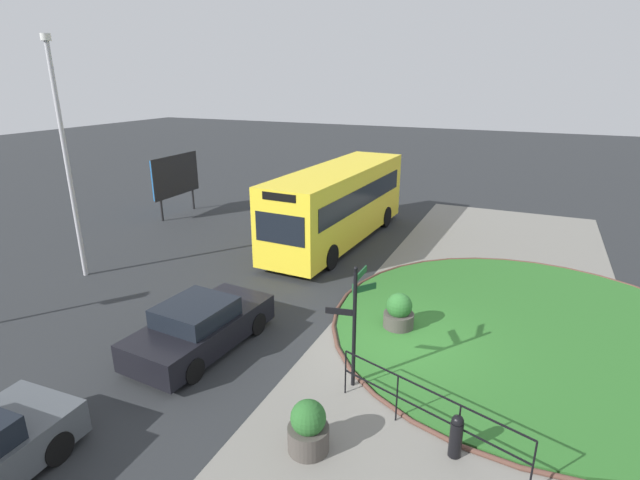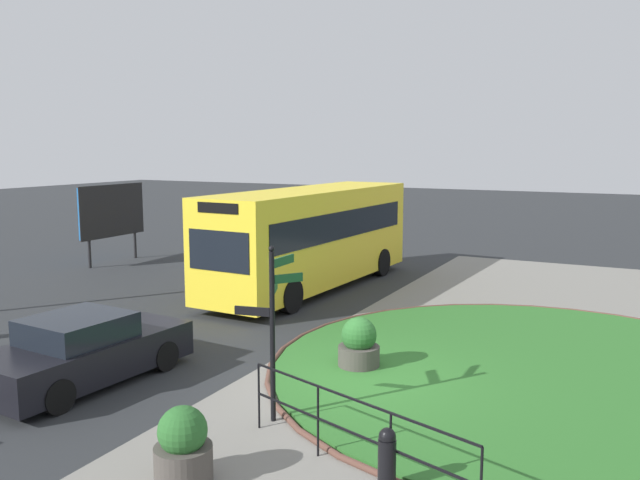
{
  "view_description": "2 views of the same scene",
  "coord_description": "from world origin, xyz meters",
  "px_view_note": "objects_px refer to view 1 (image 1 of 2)",
  "views": [
    {
      "loc": [
        -11.67,
        -2.75,
        7.05
      ],
      "look_at": [
        1.35,
        3.09,
        2.2
      ],
      "focal_mm": 27.03,
      "sensor_mm": 36.0,
      "label": 1
    },
    {
      "loc": [
        -11.55,
        -5.02,
        4.72
      ],
      "look_at": [
        3.62,
        2.69,
        2.27
      ],
      "focal_mm": 36.58,
      "sensor_mm": 36.0,
      "label": 2
    }
  ],
  "objects_px": {
    "planter_near_signpost": "(308,428)",
    "lamppost_tall": "(66,155)",
    "bus_yellow": "(338,203)",
    "signpost_directional": "(354,315)",
    "planter_kerbside": "(399,313)",
    "billboard_left": "(176,176)",
    "bollard_foreground": "(456,436)",
    "car_trailing": "(201,327)"
  },
  "relations": [
    {
      "from": "signpost_directional",
      "to": "lamppost_tall",
      "type": "bearing_deg",
      "value": 79.04
    },
    {
      "from": "bus_yellow",
      "to": "planter_near_signpost",
      "type": "xyz_separation_m",
      "value": [
        -12.13,
        -4.31,
        -1.27
      ]
    },
    {
      "from": "car_trailing",
      "to": "signpost_directional",
      "type": "bearing_deg",
      "value": -83.32
    },
    {
      "from": "planter_kerbside",
      "to": "bollard_foreground",
      "type": "bearing_deg",
      "value": -152.06
    },
    {
      "from": "bus_yellow",
      "to": "billboard_left",
      "type": "distance_m",
      "value": 9.52
    },
    {
      "from": "planter_near_signpost",
      "to": "lamppost_tall",
      "type": "bearing_deg",
      "value": 67.91
    },
    {
      "from": "signpost_directional",
      "to": "bollard_foreground",
      "type": "bearing_deg",
      "value": -118.14
    },
    {
      "from": "bollard_foreground",
      "to": "billboard_left",
      "type": "height_order",
      "value": "billboard_left"
    },
    {
      "from": "planter_near_signpost",
      "to": "planter_kerbside",
      "type": "xyz_separation_m",
      "value": [
        5.44,
        -0.33,
        0.01
      ]
    },
    {
      "from": "planter_near_signpost",
      "to": "planter_kerbside",
      "type": "bearing_deg",
      "value": -3.46
    },
    {
      "from": "billboard_left",
      "to": "bus_yellow",
      "type": "bearing_deg",
      "value": -94.77
    },
    {
      "from": "bus_yellow",
      "to": "billboard_left",
      "type": "xyz_separation_m",
      "value": [
        0.64,
        9.49,
        0.3
      ]
    },
    {
      "from": "signpost_directional",
      "to": "planter_near_signpost",
      "type": "distance_m",
      "value": 2.77
    },
    {
      "from": "bollard_foreground",
      "to": "planter_kerbside",
      "type": "relative_size",
      "value": 0.83
    },
    {
      "from": "signpost_directional",
      "to": "bus_yellow",
      "type": "distance_m",
      "value": 10.63
    },
    {
      "from": "planter_kerbside",
      "to": "bus_yellow",
      "type": "bearing_deg",
      "value": 34.74
    },
    {
      "from": "signpost_directional",
      "to": "bollard_foreground",
      "type": "xyz_separation_m",
      "value": [
        -1.41,
        -2.64,
        -1.36
      ]
    },
    {
      "from": "planter_kerbside",
      "to": "billboard_left",
      "type": "bearing_deg",
      "value": 62.59
    },
    {
      "from": "signpost_directional",
      "to": "lamppost_tall",
      "type": "height_order",
      "value": "lamppost_tall"
    },
    {
      "from": "planter_kerbside",
      "to": "car_trailing",
      "type": "bearing_deg",
      "value": 124.65
    },
    {
      "from": "bollard_foreground",
      "to": "car_trailing",
      "type": "xyz_separation_m",
      "value": [
        1.23,
        6.96,
        0.17
      ]
    },
    {
      "from": "planter_near_signpost",
      "to": "billboard_left",
      "type": "bearing_deg",
      "value": 47.23
    },
    {
      "from": "lamppost_tall",
      "to": "billboard_left",
      "type": "distance_m",
      "value": 8.77
    },
    {
      "from": "car_trailing",
      "to": "planter_near_signpost",
      "type": "distance_m",
      "value": 4.84
    },
    {
      "from": "signpost_directional",
      "to": "planter_near_signpost",
      "type": "xyz_separation_m",
      "value": [
        -2.43,
        0.03,
        -1.33
      ]
    },
    {
      "from": "bus_yellow",
      "to": "lamppost_tall",
      "type": "relative_size",
      "value": 1.19
    },
    {
      "from": "bus_yellow",
      "to": "planter_near_signpost",
      "type": "bearing_deg",
      "value": 22.39
    },
    {
      "from": "lamppost_tall",
      "to": "planter_kerbside",
      "type": "height_order",
      "value": "lamppost_tall"
    },
    {
      "from": "bus_yellow",
      "to": "car_trailing",
      "type": "height_order",
      "value": "bus_yellow"
    },
    {
      "from": "bollard_foreground",
      "to": "bus_yellow",
      "type": "bearing_deg",
      "value": 32.15
    },
    {
      "from": "billboard_left",
      "to": "planter_near_signpost",
      "type": "xyz_separation_m",
      "value": [
        -12.76,
        -13.8,
        -1.57
      ]
    },
    {
      "from": "bollard_foreground",
      "to": "lamppost_tall",
      "type": "xyz_separation_m",
      "value": [
        3.64,
        14.15,
        3.99
      ]
    },
    {
      "from": "bollard_foreground",
      "to": "planter_kerbside",
      "type": "bearing_deg",
      "value": 27.94
    },
    {
      "from": "signpost_directional",
      "to": "lamppost_tall",
      "type": "distance_m",
      "value": 12.01
    },
    {
      "from": "bus_yellow",
      "to": "signpost_directional",
      "type": "bearing_deg",
      "value": 26.94
    },
    {
      "from": "bollard_foreground",
      "to": "planter_kerbside",
      "type": "height_order",
      "value": "planter_kerbside"
    },
    {
      "from": "planter_near_signpost",
      "to": "car_trailing",
      "type": "bearing_deg",
      "value": 62.34
    },
    {
      "from": "signpost_directional",
      "to": "billboard_left",
      "type": "bearing_deg",
      "value": 53.23
    },
    {
      "from": "lamppost_tall",
      "to": "bus_yellow",
      "type": "bearing_deg",
      "value": -43.8
    },
    {
      "from": "signpost_directional",
      "to": "billboard_left",
      "type": "xyz_separation_m",
      "value": [
        10.34,
        13.83,
        0.24
      ]
    },
    {
      "from": "bollard_foreground",
      "to": "planter_kerbside",
      "type": "xyz_separation_m",
      "value": [
        4.42,
        2.35,
        0.03
      ]
    },
    {
      "from": "signpost_directional",
      "to": "billboard_left",
      "type": "relative_size",
      "value": 0.87
    }
  ]
}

